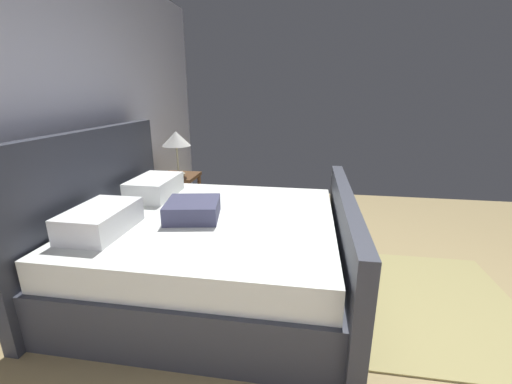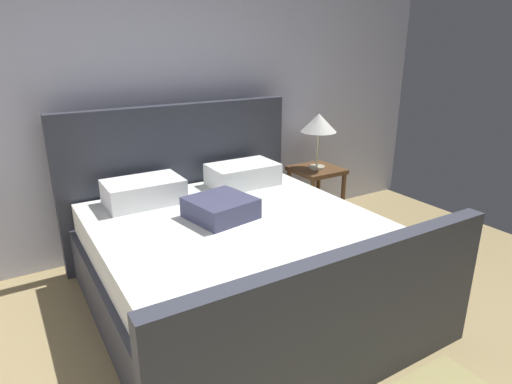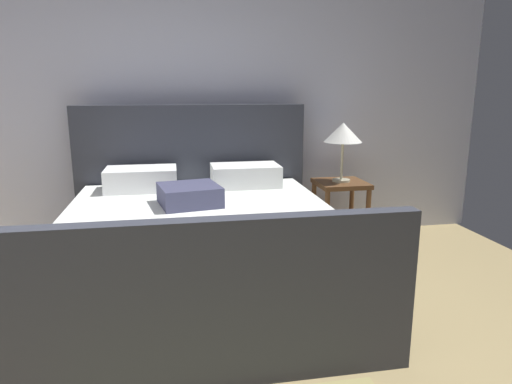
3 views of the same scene
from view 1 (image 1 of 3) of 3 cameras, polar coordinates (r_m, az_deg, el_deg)
ground_plane at (r=2.70m, az=24.56°, el=-20.73°), size 6.27×5.37×0.02m
wall_back at (r=2.89m, az=-35.75°, el=9.92°), size 6.39×0.12×2.75m
bed at (r=2.79m, az=-8.21°, el=-9.09°), size 2.01×2.15×1.28m
nightstand_right at (r=4.19m, az=-13.04°, el=0.27°), size 0.44×0.44×0.60m
table_lamp_right at (r=4.06m, az=-13.63°, el=8.77°), size 0.34×0.34×0.53m
area_rug at (r=3.03m, az=28.32°, el=-16.48°), size 1.52×1.24×0.01m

